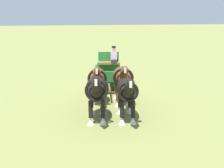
% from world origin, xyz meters
% --- Properties ---
extents(ground_plane, '(220.00, 220.00, 0.00)m').
position_xyz_m(ground_plane, '(0.00, 0.00, 0.00)').
color(ground_plane, olive).
extents(show_wagon, '(5.77, 2.18, 2.79)m').
position_xyz_m(show_wagon, '(0.14, -0.02, 1.20)').
color(show_wagon, '#236B2D').
rests_on(show_wagon, ground).
extents(draft_horse_rear_near, '(3.11, 1.33, 2.24)m').
position_xyz_m(draft_horse_rear_near, '(3.76, 0.02, 1.37)').
color(draft_horse_rear_near, brown).
rests_on(draft_horse_rear_near, ground).
extents(draft_horse_rear_off, '(2.97, 1.24, 2.19)m').
position_xyz_m(draft_horse_rear_off, '(3.55, -1.26, 1.32)').
color(draft_horse_rear_off, brown).
rests_on(draft_horse_rear_off, ground).
extents(draft_horse_lead_near, '(3.13, 1.20, 2.19)m').
position_xyz_m(draft_horse_lead_near, '(6.35, -0.41, 1.32)').
color(draft_horse_lead_near, black).
rests_on(draft_horse_lead_near, ground).
extents(draft_horse_lead_off, '(3.12, 1.28, 2.26)m').
position_xyz_m(draft_horse_lead_off, '(6.11, -1.69, 1.39)').
color(draft_horse_lead_off, black).
rests_on(draft_horse_lead_off, ground).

